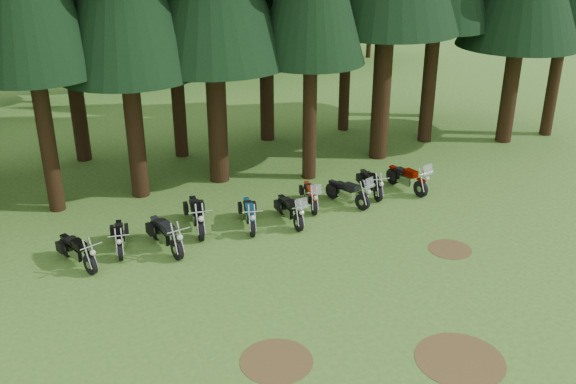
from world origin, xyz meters
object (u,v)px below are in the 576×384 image
(motorcycle_1, at_px, (120,238))
(motorcycle_3, at_px, (197,216))
(motorcycle_2, at_px, (166,235))
(motorcycle_6, at_px, (310,196))
(motorcycle_8, at_px, (371,183))
(motorcycle_7, at_px, (348,193))
(motorcycle_0, at_px, (77,252))
(motorcycle_5, at_px, (290,211))
(motorcycle_9, at_px, (407,179))
(motorcycle_4, at_px, (249,215))

(motorcycle_1, height_order, motorcycle_3, motorcycle_3)
(motorcycle_2, bearing_deg, motorcycle_6, 0.45)
(motorcycle_2, height_order, motorcycle_6, motorcycle_6)
(motorcycle_8, bearing_deg, motorcycle_7, -151.06)
(motorcycle_7, bearing_deg, motorcycle_1, 160.42)
(motorcycle_0, height_order, motorcycle_5, motorcycle_5)
(motorcycle_0, bearing_deg, motorcycle_6, -14.12)
(motorcycle_8, xyz_separation_m, motorcycle_9, (1.45, -0.38, 0.05))
(motorcycle_2, relative_size, motorcycle_5, 1.10)
(motorcycle_2, relative_size, motorcycle_4, 1.13)
(motorcycle_6, xyz_separation_m, motorcycle_8, (2.66, -0.00, -0.00))
(motorcycle_0, height_order, motorcycle_9, motorcycle_9)
(motorcycle_5, bearing_deg, motorcycle_0, -178.85)
(motorcycle_4, height_order, motorcycle_9, motorcycle_9)
(motorcycle_1, xyz_separation_m, motorcycle_8, (9.71, 0.08, 0.02))
(motorcycle_1, bearing_deg, motorcycle_2, -12.72)
(motorcycle_8, relative_size, motorcycle_9, 0.90)
(motorcycle_7, distance_m, motorcycle_9, 2.75)
(motorcycle_4, relative_size, motorcycle_8, 1.02)
(motorcycle_8, bearing_deg, motorcycle_4, -164.21)
(motorcycle_4, relative_size, motorcycle_7, 0.98)
(motorcycle_7, bearing_deg, motorcycle_4, 163.32)
(motorcycle_4, distance_m, motorcycle_8, 5.35)
(motorcycle_8, distance_m, motorcycle_9, 1.49)
(motorcycle_4, bearing_deg, motorcycle_8, 21.67)
(motorcycle_2, bearing_deg, motorcycle_4, -1.96)
(motorcycle_1, relative_size, motorcycle_4, 0.94)
(motorcycle_2, distance_m, motorcycle_8, 8.41)
(motorcycle_7, xyz_separation_m, motorcycle_9, (2.75, 0.05, 0.03))
(motorcycle_4, height_order, motorcycle_6, motorcycle_6)
(motorcycle_2, xyz_separation_m, motorcycle_8, (8.38, 0.72, -0.06))
(motorcycle_5, height_order, motorcycle_9, motorcycle_9)
(motorcycle_0, relative_size, motorcycle_7, 1.00)
(motorcycle_2, bearing_deg, motorcycle_7, -4.37)
(motorcycle_0, distance_m, motorcycle_6, 8.47)
(motorcycle_0, height_order, motorcycle_8, motorcycle_0)
(motorcycle_6, bearing_deg, motorcycle_0, -159.07)
(motorcycle_3, height_order, motorcycle_9, motorcycle_9)
(motorcycle_8, bearing_deg, motorcycle_5, -157.31)
(motorcycle_3, relative_size, motorcycle_6, 1.18)
(motorcycle_1, xyz_separation_m, motorcycle_4, (4.39, -0.39, 0.03))
(motorcycle_5, xyz_separation_m, motorcycle_8, (3.93, 0.83, -0.02))
(motorcycle_2, xyz_separation_m, motorcycle_5, (4.45, -0.11, -0.04))
(motorcycle_5, height_order, motorcycle_7, motorcycle_7)
(motorcycle_7, bearing_deg, motorcycle_9, -16.18)
(motorcycle_5, bearing_deg, motorcycle_1, 176.54)
(motorcycle_1, distance_m, motorcycle_8, 9.72)
(motorcycle_5, bearing_deg, motorcycle_3, 165.83)
(motorcycle_0, xyz_separation_m, motorcycle_7, (9.80, 0.06, -0.00))
(motorcycle_9, bearing_deg, motorcycle_8, 158.29)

